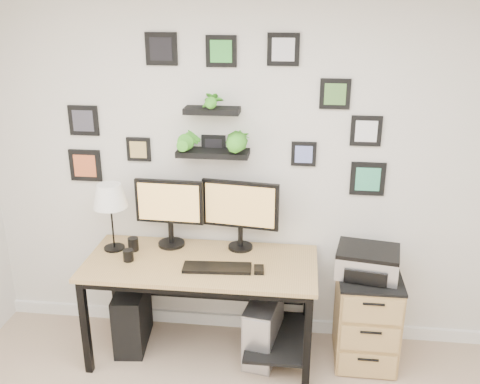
# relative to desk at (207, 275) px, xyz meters

# --- Properties ---
(room) EXTENTS (4.00, 4.00, 4.00)m
(room) POSITION_rel_desk_xyz_m (0.32, 0.32, -0.58)
(room) COLOR tan
(room) RESTS_ON ground
(desk) EXTENTS (1.60, 0.70, 0.75)m
(desk) POSITION_rel_desk_xyz_m (0.00, 0.00, 0.00)
(desk) COLOR tan
(desk) RESTS_ON ground
(monitor_left) EXTENTS (0.50, 0.20, 0.51)m
(monitor_left) POSITION_rel_desk_xyz_m (-0.30, 0.19, 0.42)
(monitor_left) COLOR black
(monitor_left) RESTS_ON desk
(monitor_right) EXTENTS (0.55, 0.20, 0.51)m
(monitor_right) POSITION_rel_desk_xyz_m (0.21, 0.20, 0.43)
(monitor_right) COLOR black
(monitor_right) RESTS_ON desk
(keyboard) EXTENTS (0.47, 0.18, 0.02)m
(keyboard) POSITION_rel_desk_xyz_m (0.10, -0.13, 0.14)
(keyboard) COLOR black
(keyboard) RESTS_ON desk
(mouse) EXTENTS (0.07, 0.11, 0.03)m
(mouse) POSITION_rel_desk_xyz_m (0.38, -0.13, 0.14)
(mouse) COLOR black
(mouse) RESTS_ON desk
(table_lamp) EXTENTS (0.24, 0.24, 0.49)m
(table_lamp) POSITION_rel_desk_xyz_m (-0.69, 0.09, 0.52)
(table_lamp) COLOR black
(table_lamp) RESTS_ON desk
(mug) EXTENTS (0.07, 0.07, 0.08)m
(mug) POSITION_rel_desk_xyz_m (-0.53, -0.08, 0.16)
(mug) COLOR black
(mug) RESTS_ON desk
(pen_cup) EXTENTS (0.08, 0.08, 0.10)m
(pen_cup) POSITION_rel_desk_xyz_m (-0.55, 0.08, 0.17)
(pen_cup) COLOR black
(pen_cup) RESTS_ON desk
(pc_tower_black) EXTENTS (0.25, 0.48, 0.46)m
(pc_tower_black) POSITION_rel_desk_xyz_m (-0.58, 0.02, -0.39)
(pc_tower_black) COLOR black
(pc_tower_black) RESTS_ON ground
(pc_tower_grey) EXTENTS (0.27, 0.48, 0.45)m
(pc_tower_grey) POSITION_rel_desk_xyz_m (0.40, -0.02, -0.40)
(pc_tower_grey) COLOR gray
(pc_tower_grey) RESTS_ON ground
(file_cabinet) EXTENTS (0.43, 0.53, 0.67)m
(file_cabinet) POSITION_rel_desk_xyz_m (1.13, 0.06, -0.29)
(file_cabinet) COLOR tan
(file_cabinet) RESTS_ON ground
(printer) EXTENTS (0.46, 0.39, 0.19)m
(printer) POSITION_rel_desk_xyz_m (1.11, 0.07, 0.14)
(printer) COLOR silver
(printer) RESTS_ON file_cabinet
(wall_decor) EXTENTS (2.28, 0.18, 1.09)m
(wall_decor) POSITION_rel_desk_xyz_m (0.06, 0.27, 1.03)
(wall_decor) COLOR black
(wall_decor) RESTS_ON ground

